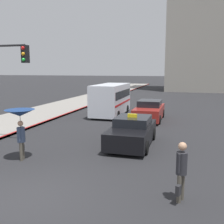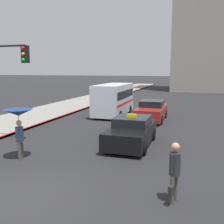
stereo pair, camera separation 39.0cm
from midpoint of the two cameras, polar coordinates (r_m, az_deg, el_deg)
The scene contains 7 objects.
ground_plane at distance 8.23m, azimuth -18.37°, elevation -17.18°, with size 300.00×300.00×0.00m, color #262628.
taxi at distance 12.65m, azimuth 5.16°, elevation -4.33°, with size 1.91×4.07×1.52m.
sedan_red at distance 19.09m, azimuth 9.18°, elevation 0.24°, with size 1.91×4.27×1.41m.
ambulance_van at distance 20.84m, azimuth 0.90°, elevation 3.04°, with size 2.13×5.32×2.46m.
pedestrian_with_umbrella at distance 10.96m, azimuth -18.71°, elevation -1.27°, with size 1.16×1.16×2.05m.
pedestrian_man at distance 7.43m, azimuth 14.96°, elevation -11.88°, with size 0.38×0.59×1.68m.
traffic_light at distance 13.82m, azimuth -22.28°, elevation 7.96°, with size 2.76×0.38×5.00m.
Camera 2 is at (4.66, -5.84, 3.59)m, focal length 42.00 mm.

